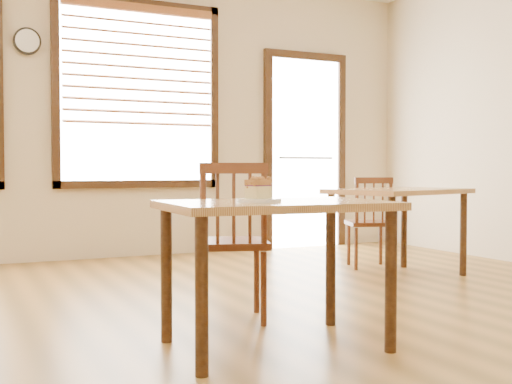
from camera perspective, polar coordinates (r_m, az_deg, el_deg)
ground at (r=3.14m, az=4.13°, el=-14.88°), size 8.00×8.00×0.00m
window_right at (r=6.88m, az=-10.37°, el=9.48°), size 1.76×0.10×1.96m
entry_door at (r=7.60m, az=4.39°, el=4.14°), size 1.08×0.06×2.29m
wall_clock at (r=6.72m, az=-19.68°, el=12.52°), size 0.26×0.05×0.26m
cafe_table_main at (r=3.28m, az=1.74°, el=-2.70°), size 1.16×0.81×0.75m
cafe_chair_main at (r=3.84m, az=-2.17°, el=-4.36°), size 0.55×0.55×0.96m
cafe_table_second at (r=5.54m, az=12.56°, el=-0.81°), size 1.29×1.03×0.75m
cafe_chair_second at (r=6.04m, az=10.09°, el=-2.61°), size 0.50×0.50×0.85m
plate at (r=3.18m, az=0.23°, el=-0.75°), size 0.22×0.22×0.02m
cake_slice at (r=3.18m, az=0.22°, el=0.42°), size 0.14×0.12×0.11m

